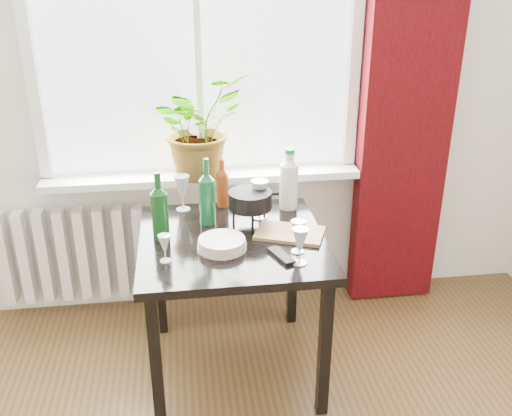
{
  "coord_description": "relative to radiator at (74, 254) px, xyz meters",
  "views": [
    {
      "loc": [
        -0.11,
        -0.79,
        1.93
      ],
      "look_at": [
        0.21,
        1.55,
        0.88
      ],
      "focal_mm": 40.0,
      "sensor_mm": 36.0,
      "label": 1
    }
  ],
  "objects": [
    {
      "name": "bottle_amber",
      "position": [
        0.84,
        -0.25,
        0.49
      ],
      "size": [
        0.07,
        0.07,
        0.26
      ],
      "primitive_type": null,
      "rotation": [
        0.0,
        0.0,
        -0.24
      ],
      "color": "maroon",
      "rests_on": "table"
    },
    {
      "name": "fondue_pot",
      "position": [
        0.95,
        -0.48,
        0.44
      ],
      "size": [
        0.26,
        0.23,
        0.16
      ],
      "primitive_type": null,
      "rotation": [
        0.0,
        0.0,
        0.1
      ],
      "color": "black",
      "rests_on": "table"
    },
    {
      "name": "windowsill",
      "position": [
        0.75,
        -0.03,
        0.44
      ],
      "size": [
        1.72,
        0.2,
        0.04
      ],
      "color": "white",
      "rests_on": "ground"
    },
    {
      "name": "window",
      "position": [
        0.75,
        0.04,
        1.22
      ],
      "size": [
        1.72,
        0.08,
        1.62
      ],
      "color": "white",
      "rests_on": "ground"
    },
    {
      "name": "table",
      "position": [
        0.85,
        -0.63,
        0.27
      ],
      "size": [
        0.85,
        0.85,
        0.74
      ],
      "color": "black",
      "rests_on": "ground"
    },
    {
      "name": "wineglass_far_right",
      "position": [
        1.11,
        -0.91,
        0.44
      ],
      "size": [
        0.09,
        0.09,
        0.17
      ],
      "primitive_type": null,
      "rotation": [
        0.0,
        0.0,
        -0.26
      ],
      "color": "silver",
      "rests_on": "table"
    },
    {
      "name": "cutting_board",
      "position": [
        1.12,
        -0.63,
        0.37
      ],
      "size": [
        0.36,
        0.3,
        0.02
      ],
      "primitive_type": "cube",
      "rotation": [
        0.0,
        0.0,
        -0.39
      ],
      "color": "#987244",
      "rests_on": "table"
    },
    {
      "name": "wineglass_front_right",
      "position": [
        1.12,
        -0.81,
        0.44
      ],
      "size": [
        0.07,
        0.07,
        0.15
      ],
      "primitive_type": null,
      "rotation": [
        0.0,
        0.0,
        0.01
      ],
      "color": "#B7BCC5",
      "rests_on": "table"
    },
    {
      "name": "wineglass_front_left",
      "position": [
        0.55,
        -0.81,
        0.42
      ],
      "size": [
        0.06,
        0.06,
        0.13
      ],
      "primitive_type": null,
      "rotation": [
        0.0,
        0.0,
        0.16
      ],
      "color": "silver",
      "rests_on": "table"
    },
    {
      "name": "curtain",
      "position": [
        1.87,
        -0.06,
        0.92
      ],
      "size": [
        0.5,
        0.12,
        2.56
      ],
      "color": "#320407",
      "rests_on": "ground"
    },
    {
      "name": "radiator",
      "position": [
        0.0,
        0.0,
        0.0
      ],
      "size": [
        0.8,
        0.1,
        0.55
      ],
      "color": "white",
      "rests_on": "ground"
    },
    {
      "name": "wineglass_back_center",
      "position": [
        1.01,
        -0.43,
        0.46
      ],
      "size": [
        0.11,
        0.11,
        0.2
      ],
      "primitive_type": null,
      "rotation": [
        0.0,
        0.0,
        -0.25
      ],
      "color": "silver",
      "rests_on": "table"
    },
    {
      "name": "wine_bottle_right",
      "position": [
        0.75,
        -0.45,
        0.53
      ],
      "size": [
        0.1,
        0.1,
        0.33
      ],
      "primitive_type": null,
      "rotation": [
        0.0,
        0.0,
        -0.32
      ],
      "color": "#0E4924",
      "rests_on": "table"
    },
    {
      "name": "potted_plant",
      "position": [
        0.73,
        -0.06,
        0.74
      ],
      "size": [
        0.64,
        0.64,
        0.54
      ],
      "primitive_type": "imported",
      "rotation": [
        0.0,
        0.0,
        0.7
      ],
      "color": "#3A6F1D",
      "rests_on": "windowsill"
    },
    {
      "name": "cleaning_bottle",
      "position": [
        1.17,
        -0.32,
        0.52
      ],
      "size": [
        0.1,
        0.1,
        0.33
      ],
      "primitive_type": null,
      "rotation": [
        0.0,
        0.0,
        -0.06
      ],
      "color": "silver",
      "rests_on": "table"
    },
    {
      "name": "plate_stack",
      "position": [
        0.8,
        -0.73,
        0.38
      ],
      "size": [
        0.29,
        0.29,
        0.05
      ],
      "primitive_type": "cylinder",
      "rotation": [
        0.0,
        0.0,
        0.38
      ],
      "color": "beige",
      "rests_on": "table"
    },
    {
      "name": "tv_remote",
      "position": [
        1.04,
        -0.85,
        0.37
      ],
      "size": [
        0.1,
        0.17,
        0.02
      ],
      "primitive_type": "cube",
      "rotation": [
        0.0,
        0.0,
        0.37
      ],
      "color": "black",
      "rests_on": "table"
    },
    {
      "name": "wineglass_back_left",
      "position": [
        0.63,
        -0.28,
        0.45
      ],
      "size": [
        0.1,
        0.1,
        0.19
      ],
      "primitive_type": null,
      "rotation": [
        0.0,
        0.0,
        -0.36
      ],
      "color": "silver",
      "rests_on": "table"
    },
    {
      "name": "wine_bottle_left",
      "position": [
        0.53,
        -0.58,
        0.52
      ],
      "size": [
        0.1,
        0.1,
        0.32
      ],
      "primitive_type": null,
      "rotation": [
        0.0,
        0.0,
        -0.39
      ],
      "color": "#0B3B11",
      "rests_on": "table"
    }
  ]
}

